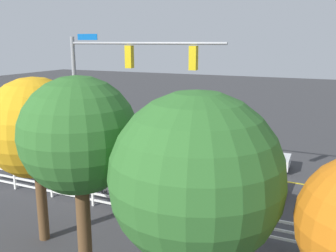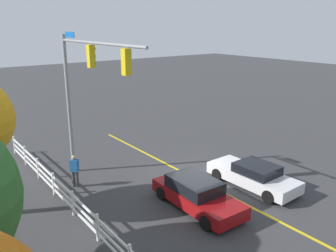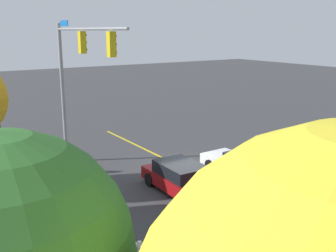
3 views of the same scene
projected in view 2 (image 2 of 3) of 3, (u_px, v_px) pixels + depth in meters
name	position (u px, v px, depth m)	size (l,w,h in m)	color
ground_plane	(197.00, 180.00, 18.69)	(120.00, 120.00, 0.00)	#38383A
lane_center_stripe	(257.00, 210.00, 15.62)	(28.00, 0.16, 0.01)	gold
signal_assembly	(84.00, 82.00, 16.61)	(7.73, 0.38, 7.62)	gray
car_1	(197.00, 194.00, 15.71)	(4.71, 2.03, 1.35)	maroon
car_2	(253.00, 175.00, 17.76)	(4.80, 2.01, 1.26)	silver
pedestrian	(75.00, 170.00, 17.66)	(0.47, 0.47, 1.69)	#3F3F42
white_rail_fence	(113.00, 242.00, 12.36)	(26.10, 0.10, 1.15)	white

